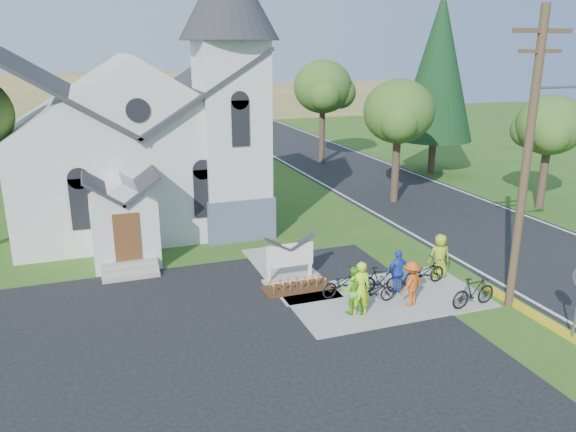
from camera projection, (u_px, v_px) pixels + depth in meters
name	position (u px, v px, depth m)	size (l,w,h in m)	color
ground	(354.00, 310.00, 19.37)	(120.00, 120.00, 0.00)	#315719
parking_lot	(155.00, 380.00, 15.30)	(20.00, 16.00, 0.02)	black
road	(390.00, 188.00, 36.12)	(8.00, 90.00, 0.02)	black
sidewalk	(385.00, 298.00, 20.30)	(7.00, 4.00, 0.05)	gray
church	(142.00, 121.00, 27.32)	(12.35, 12.00, 13.00)	silver
church_sign	(290.00, 256.00, 21.57)	(2.20, 0.40, 1.70)	gray
flower_bed	(298.00, 288.00, 21.05)	(2.60, 1.10, 0.07)	#3C2410
utility_pole	(529.00, 154.00, 18.19)	(3.45, 0.28, 10.00)	#4A3725
tree_road_near	(399.00, 112.00, 31.42)	(4.00, 4.00, 7.05)	#3D2D21
tree_road_mid	(323.00, 87.00, 42.22)	(4.40, 4.40, 7.80)	#3D2D21
tree_road_far	(550.00, 126.00, 30.25)	(3.60, 3.60, 6.30)	#3D2D21
conifer	(439.00, 67.00, 38.30)	(5.20, 5.20, 12.40)	#3D2D21
distant_hills	(180.00, 101.00, 70.56)	(61.00, 10.00, 5.60)	olive
cyclist_0	(360.00, 288.00, 18.72)	(0.70, 0.46, 1.91)	#BFF61C
bike_0	(343.00, 283.00, 20.34)	(0.63, 1.80, 0.95)	black
cyclist_1	(353.00, 290.00, 18.84)	(0.82, 0.64, 1.69)	#56C024
bike_1	(381.00, 280.00, 20.49)	(0.48, 1.70, 1.02)	black
cyclist_2	(398.00, 272.00, 20.38)	(0.98, 0.41, 1.68)	blue
bike_2	(374.00, 292.00, 19.69)	(0.58, 1.65, 0.87)	black
cyclist_3	(411.00, 283.00, 19.43)	(1.06, 0.61, 1.63)	#CB5016
bike_3	(474.00, 292.00, 19.41)	(0.52, 1.83, 1.10)	black
cyclist_4	(440.00, 256.00, 21.81)	(0.86, 0.56, 1.76)	#A0BC23
bike_4	(424.00, 272.00, 21.18)	(0.67, 1.93, 1.02)	black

